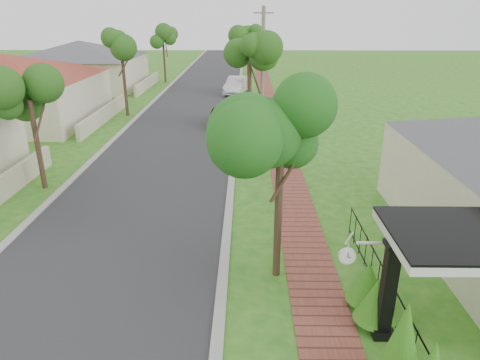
% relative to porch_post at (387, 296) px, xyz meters
% --- Properties ---
extents(ground, '(160.00, 160.00, 0.00)m').
position_rel_porch_post_xyz_m(ground, '(-4.55, 1.00, -1.12)').
color(ground, '#266B19').
rests_on(ground, ground).
extents(road, '(7.00, 120.00, 0.02)m').
position_rel_porch_post_xyz_m(road, '(-7.55, 21.00, -1.12)').
color(road, '#28282B').
rests_on(road, ground).
extents(kerb_right, '(0.30, 120.00, 0.10)m').
position_rel_porch_post_xyz_m(kerb_right, '(-3.90, 21.00, -1.12)').
color(kerb_right, '#9E9E99').
rests_on(kerb_right, ground).
extents(kerb_left, '(0.30, 120.00, 0.10)m').
position_rel_porch_post_xyz_m(kerb_left, '(-11.20, 21.00, -1.12)').
color(kerb_left, '#9E9E99').
rests_on(kerb_left, ground).
extents(sidewalk, '(1.50, 120.00, 0.03)m').
position_rel_porch_post_xyz_m(sidewalk, '(-1.30, 21.00, -1.12)').
color(sidewalk, '#954A3B').
rests_on(sidewalk, ground).
extents(porch_post, '(0.48, 0.48, 2.52)m').
position_rel_porch_post_xyz_m(porch_post, '(0.00, 0.00, 0.00)').
color(porch_post, black).
rests_on(porch_post, ground).
extents(picket_fence, '(0.03, 8.02, 1.00)m').
position_rel_porch_post_xyz_m(picket_fence, '(0.35, 1.00, -0.59)').
color(picket_fence, black).
rests_on(picket_fence, ground).
extents(street_trees, '(10.70, 37.65, 5.89)m').
position_rel_porch_post_xyz_m(street_trees, '(-7.42, 27.84, 3.42)').
color(street_trees, '#382619').
rests_on(street_trees, ground).
extents(hedge_row, '(0.93, 4.62, 2.29)m').
position_rel_porch_post_xyz_m(hedge_row, '(-0.10, -0.68, -0.29)').
color(hedge_row, '#2F6F16').
rests_on(hedge_row, ground).
extents(far_house_red, '(15.56, 15.56, 4.60)m').
position_rel_porch_post_xyz_m(far_house_red, '(-19.52, 21.00, 1.22)').
color(far_house_red, beige).
rests_on(far_house_red, ground).
extents(far_house_grey, '(15.56, 15.56, 4.60)m').
position_rel_porch_post_xyz_m(far_house_grey, '(-19.52, 35.00, 1.22)').
color(far_house_grey, beige).
rests_on(far_house_grey, ground).
extents(parked_car_red, '(1.78, 3.80, 1.26)m').
position_rel_porch_post_xyz_m(parked_car_red, '(-4.94, 20.04, -0.49)').
color(parked_car_red, '#580D0F').
rests_on(parked_car_red, ground).
extents(parked_car_white, '(2.43, 4.88, 1.54)m').
position_rel_porch_post_xyz_m(parked_car_white, '(-4.15, 32.17, -0.35)').
color(parked_car_white, silver).
rests_on(parked_car_white, ground).
extents(near_tree, '(2.10, 2.10, 5.38)m').
position_rel_porch_post_xyz_m(near_tree, '(-2.35, 2.50, 3.16)').
color(near_tree, '#382619').
rests_on(near_tree, ground).
extents(utility_pole, '(1.20, 0.24, 7.52)m').
position_rel_porch_post_xyz_m(utility_pole, '(-2.25, 18.77, 2.70)').
color(utility_pole, gray).
rests_on(utility_pole, ground).
extents(station_clock, '(1.06, 0.13, 0.58)m').
position_rel_porch_post_xyz_m(station_clock, '(-0.86, 0.40, 0.83)').
color(station_clock, white).
rests_on(station_clock, ground).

